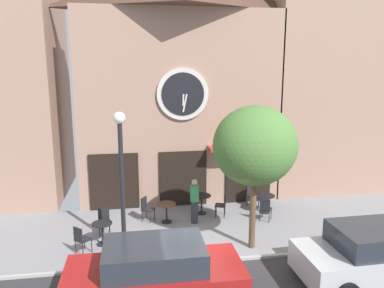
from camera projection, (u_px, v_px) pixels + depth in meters
The scene contains 18 objects.
ground_plane at pixel (210, 276), 10.42m from camera, with size 29.33×10.96×0.13m.
clock_building at pixel (179, 77), 15.84m from camera, with size 8.34×3.83×10.10m.
neighbor_building_right at pixel (333, 22), 17.28m from camera, with size 6.39×4.21×15.39m.
street_lamp at pixel (122, 182), 11.38m from camera, with size 0.36×0.36×4.38m.
street_tree at pixel (255, 146), 11.34m from camera, with size 2.59×2.33×4.56m.
cafe_table_near_door at pixel (102, 230), 12.09m from camera, with size 0.65×0.65×0.74m.
cafe_table_center_left at pixel (166, 209), 13.83m from camera, with size 0.70×0.70×0.72m.
cafe_table_center_right at pixel (202, 200), 14.63m from camera, with size 0.74×0.74×0.76m.
cafe_table_leftmost at pixel (265, 200), 14.75m from camera, with size 0.76×0.76×0.72m.
cafe_chair_facing_street at pixel (81, 238), 11.46m from camera, with size 0.57×0.57×0.90m.
cafe_chair_outer at pixel (146, 207), 13.98m from camera, with size 0.55×0.55×0.90m.
cafe_chair_corner at pixel (222, 203), 14.36m from camera, with size 0.51×0.51×0.90m.
cafe_chair_facing_wall at pixel (104, 219), 12.87m from camera, with size 0.45×0.45×0.90m.
cafe_chair_right_end at pixel (265, 208), 13.92m from camera, with size 0.55×0.55×0.90m.
cafe_chair_by_entrance at pixel (252, 194), 15.45m from camera, with size 0.54×0.54×0.90m.
pedestrian_green at pixel (195, 201), 13.71m from camera, with size 0.40×0.40×1.67m.
parked_car_red at pixel (155, 274), 9.05m from camera, with size 4.30×2.02×1.55m.
parked_car_silver at pixel (378, 254), 9.99m from camera, with size 4.33×2.08×1.55m.
Camera 1 is at (-1.95, -9.90, 5.69)m, focal length 35.04 mm.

